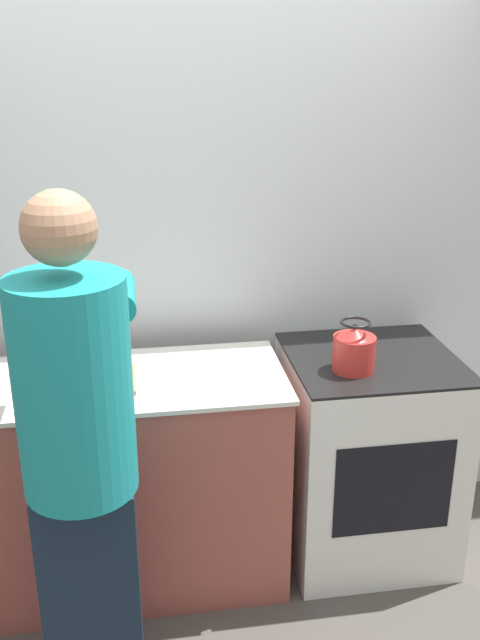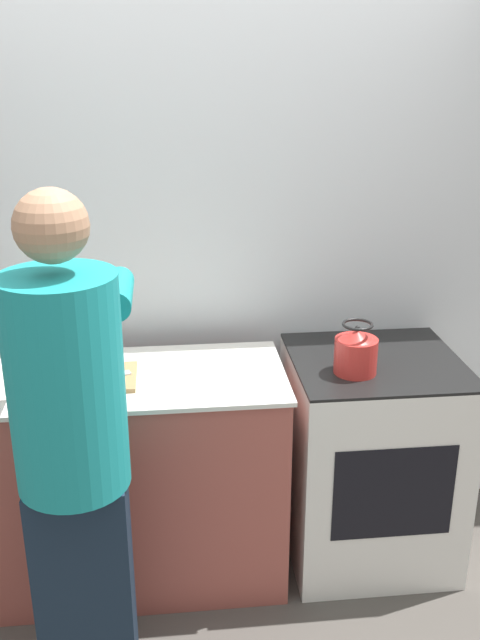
{
  "view_description": "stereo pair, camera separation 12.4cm",
  "coord_description": "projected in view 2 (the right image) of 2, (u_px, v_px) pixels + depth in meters",
  "views": [
    {
      "loc": [
        -0.25,
        -2.27,
        2.12
      ],
      "look_at": [
        0.15,
        0.2,
        1.18
      ],
      "focal_mm": 40.0,
      "sensor_mm": 36.0,
      "label": 1
    },
    {
      "loc": [
        -0.12,
        -2.28,
        2.12
      ],
      "look_at": [
        0.15,
        0.2,
        1.18
      ],
      "focal_mm": 40.0,
      "sensor_mm": 36.0,
      "label": 2
    }
  ],
  "objects": [
    {
      "name": "knife",
      "position": [
        96.0,
        379.0,
        2.72
      ],
      "size": [
        0.25,
        0.12,
        0.01
      ],
      "rotation": [
        0.0,
        0.0,
        0.34
      ],
      "color": "silver",
      "rests_on": "cutting_board"
    },
    {
      "name": "wall_back",
      "position": [
        193.0,
        253.0,
        3.1
      ],
      "size": [
        8.0,
        0.05,
        2.6
      ],
      "color": "silver",
      "rests_on": "ground_plane"
    },
    {
      "name": "person",
      "position": [
        73.0,
        444.0,
        2.25
      ],
      "size": [
        0.4,
        0.64,
        1.77
      ],
      "color": "#152333",
      "rests_on": "ground_plane"
    },
    {
      "name": "oven",
      "position": [
        370.0,
        457.0,
        3.1
      ],
      "size": [
        0.7,
        0.66,
        0.93
      ],
      "color": "silver",
      "rests_on": "ground_plane"
    },
    {
      "name": "counter",
      "position": [
        112.0,
        479.0,
        2.95
      ],
      "size": [
        1.42,
        0.59,
        0.93
      ],
      "color": "#9E4C42",
      "rests_on": "ground_plane"
    },
    {
      "name": "cutting_board",
      "position": [
        97.0,
        378.0,
        2.75
      ],
      "size": [
        0.3,
        0.26,
        0.02
      ],
      "color": "#A87A4C",
      "rests_on": "counter"
    },
    {
      "name": "kettle",
      "position": [
        356.0,
        352.0,
        2.79
      ],
      "size": [
        0.17,
        0.17,
        0.21
      ],
      "color": "red",
      "rests_on": "oven"
    },
    {
      "name": "bowl_prep",
      "position": [
        44.0,
        354.0,
        2.91
      ],
      "size": [
        0.13,
        0.13,
        0.07
      ],
      "color": "silver",
      "rests_on": "counter"
    },
    {
      "name": "ground_plane",
      "position": [
        209.0,
        610.0,
        2.89
      ],
      "size": [
        12.0,
        12.0,
        0.0
      ],
      "primitive_type": "plane",
      "color": "#4C4742"
    }
  ]
}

